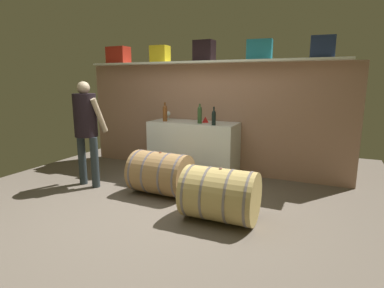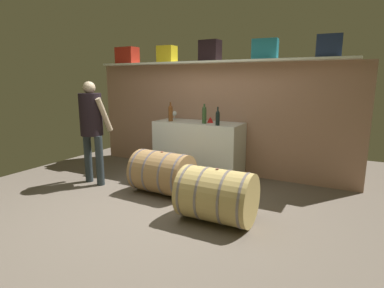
# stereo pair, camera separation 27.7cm
# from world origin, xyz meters

# --- Properties ---
(ground_plane) EXTENTS (6.09, 7.40, 0.02)m
(ground_plane) POSITION_xyz_m (0.00, 0.53, -0.01)
(ground_plane) COLOR #655B4F
(back_wall_panel) EXTENTS (4.89, 0.10, 1.91)m
(back_wall_panel) POSITION_xyz_m (0.00, 2.10, 0.96)
(back_wall_panel) COLOR #A47A63
(back_wall_panel) RESTS_ON ground
(high_shelf_board) EXTENTS (4.49, 0.40, 0.03)m
(high_shelf_board) POSITION_xyz_m (0.00, 1.95, 1.93)
(high_shelf_board) COLOR white
(high_shelf_board) RESTS_ON back_wall_panel
(toolcase_red) EXTENTS (0.42, 0.27, 0.31)m
(toolcase_red) POSITION_xyz_m (-1.79, 1.95, 2.10)
(toolcase_red) COLOR red
(toolcase_red) RESTS_ON high_shelf_board
(toolcase_yellow) EXTENTS (0.32, 0.26, 0.29)m
(toolcase_yellow) POSITION_xyz_m (-0.88, 1.95, 2.09)
(toolcase_yellow) COLOR yellow
(toolcase_yellow) RESTS_ON high_shelf_board
(toolcase_black) EXTENTS (0.34, 0.25, 0.34)m
(toolcase_black) POSITION_xyz_m (-0.03, 1.95, 2.11)
(toolcase_black) COLOR black
(toolcase_black) RESTS_ON high_shelf_board
(toolcase_teal) EXTENTS (0.39, 0.21, 0.31)m
(toolcase_teal) POSITION_xyz_m (0.90, 1.95, 2.10)
(toolcase_teal) COLOR #1C7385
(toolcase_teal) RESTS_ON high_shelf_board
(toolcase_navy) EXTENTS (0.35, 0.32, 0.31)m
(toolcase_navy) POSITION_xyz_m (1.82, 1.95, 2.10)
(toolcase_navy) COLOR navy
(toolcase_navy) RESTS_ON high_shelf_board
(work_cabinet) EXTENTS (1.52, 0.61, 0.93)m
(work_cabinet) POSITION_xyz_m (-0.13, 1.74, 0.46)
(work_cabinet) COLOR white
(work_cabinet) RESTS_ON ground
(wine_bottle_dark) EXTENTS (0.07, 0.07, 0.29)m
(wine_bottle_dark) POSITION_xyz_m (0.32, 1.52, 1.05)
(wine_bottle_dark) COLOR black
(wine_bottle_dark) RESTS_ON work_cabinet
(wine_bottle_amber) EXTENTS (0.08, 0.08, 0.33)m
(wine_bottle_amber) POSITION_xyz_m (-0.62, 1.62, 1.08)
(wine_bottle_amber) COLOR brown
(wine_bottle_amber) RESTS_ON work_cabinet
(wine_bottle_green) EXTENTS (0.07, 0.07, 0.32)m
(wine_bottle_green) POSITION_xyz_m (0.04, 1.62, 1.08)
(wine_bottle_green) COLOR #34542D
(wine_bottle_green) RESTS_ON work_cabinet
(wine_glass) EXTENTS (0.09, 0.09, 0.15)m
(wine_glass) POSITION_xyz_m (-0.70, 1.89, 1.03)
(wine_glass) COLOR white
(wine_glass) RESTS_ON work_cabinet
(red_funnel) EXTENTS (0.11, 0.11, 0.10)m
(red_funnel) POSITION_xyz_m (0.08, 1.77, 0.98)
(red_funnel) COLOR red
(red_funnel) RESTS_ON work_cabinet
(wine_barrel_near) EXTENTS (0.85, 0.64, 0.64)m
(wine_barrel_near) POSITION_xyz_m (0.90, 0.19, 0.32)
(wine_barrel_near) COLOR tan
(wine_barrel_near) RESTS_ON ground
(wine_barrel_far) EXTENTS (0.86, 0.64, 0.63)m
(wine_barrel_far) POSITION_xyz_m (-0.17, 0.67, 0.31)
(wine_barrel_far) COLOR #A17A4B
(wine_barrel_far) RESTS_ON ground
(winemaker_pouring) EXTENTS (0.51, 0.44, 1.61)m
(winemaker_pouring) POSITION_xyz_m (-1.38, 0.54, 0.99)
(winemaker_pouring) COLOR #2A3438
(winemaker_pouring) RESTS_ON ground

